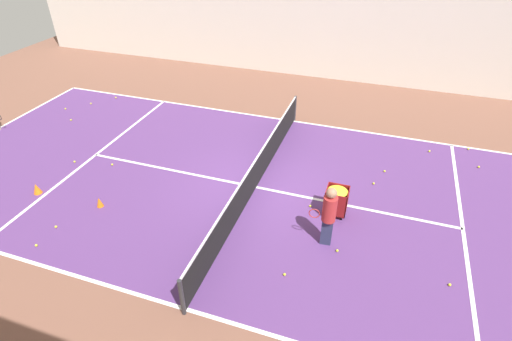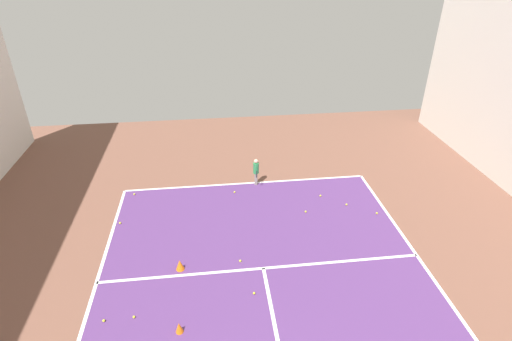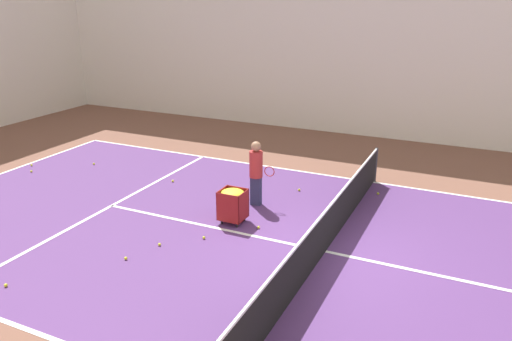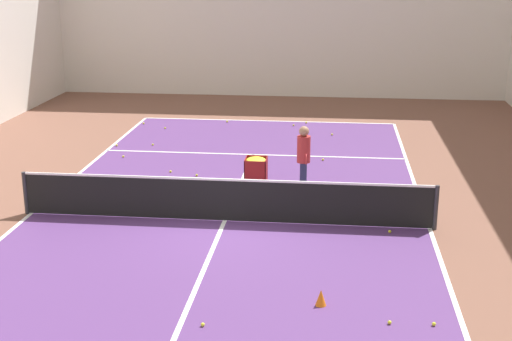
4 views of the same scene
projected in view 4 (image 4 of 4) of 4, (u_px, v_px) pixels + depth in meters
The scene contains 31 objects.
ground_plane at pixel (225, 221), 16.85m from camera, with size 36.05×36.05×0.00m, color brown.
court_playing_area at pixel (225, 221), 16.85m from camera, with size 9.54×21.75×0.00m.
line_baseline_far at pixel (268, 121), 27.20m from camera, with size 9.54×0.10×0.00m, color white.
line_sideline_left at pixel (31, 213), 17.35m from camera, with size 0.10×21.75×0.00m, color white.
line_sideline_right at pixel (430, 229), 16.35m from camera, with size 0.10×21.75×0.00m, color white.
line_service_far at pixel (253, 155), 22.54m from camera, with size 9.54×0.10×0.00m, color white.
line_centre_service at pixel (225, 221), 16.85m from camera, with size 0.10×11.96×0.00m, color white.
tennis_net at pixel (224, 199), 16.69m from camera, with size 9.84×0.10×1.05m.
coach_at_net at pixel (304, 154), 18.76m from camera, with size 0.39×0.69×1.77m.
ball_cart at pixel (256, 167), 19.05m from camera, with size 0.58×0.62×0.87m.
training_cone_1 at pixel (321, 298), 12.72m from camera, with size 0.20×0.20×0.30m, color orange.
tennis_ball_0 at pixel (357, 200), 18.21m from camera, with size 0.07×0.07×0.07m, color yellow.
tennis_ball_1 at pixel (312, 186), 19.35m from camera, with size 0.07×0.07×0.07m, color yellow.
tennis_ball_3 at pixel (251, 196), 18.53m from camera, with size 0.07×0.07×0.07m, color yellow.
tennis_ball_4 at pixel (332, 134), 24.99m from camera, with size 0.07×0.07×0.07m, color yellow.
tennis_ball_5 at pixel (306, 122), 26.79m from camera, with size 0.07×0.07×0.07m, color yellow.
tennis_ball_7 at pixel (153, 145), 23.61m from camera, with size 0.07×0.07×0.07m, color yellow.
tennis_ball_9 at pixel (144, 123), 26.66m from camera, with size 0.07×0.07×0.07m, color yellow.
tennis_ball_10 at pixel (227, 121), 26.96m from camera, with size 0.07×0.07×0.07m, color yellow.
tennis_ball_12 at pixel (197, 175), 20.29m from camera, with size 0.07×0.07×0.07m, color yellow.
tennis_ball_13 at pixel (165, 128), 25.93m from camera, with size 0.07×0.07×0.07m, color yellow.
tennis_ball_14 at pixel (390, 231), 16.11m from camera, with size 0.07×0.07×0.07m, color yellow.
tennis_ball_15 at pixel (390, 322), 12.09m from camera, with size 0.07×0.07×0.07m, color yellow.
tennis_ball_17 at pixel (203, 325), 12.02m from camera, with size 0.07×0.07×0.07m, color yellow.
tennis_ball_18 at pixel (217, 184), 19.51m from camera, with size 0.07×0.07×0.07m, color yellow.
tennis_ball_20 at pixel (294, 125), 26.36m from camera, with size 0.07×0.07×0.07m, color yellow.
tennis_ball_21 at pixel (117, 145), 23.53m from camera, with size 0.07×0.07×0.07m, color yellow.
tennis_ball_23 at pixel (323, 160), 21.86m from camera, with size 0.07×0.07×0.07m, color yellow.
tennis_ball_25 at pixel (123, 156), 22.20m from camera, with size 0.07×0.07×0.07m, color yellow.
tennis_ball_26 at pixel (434, 324), 12.04m from camera, with size 0.07×0.07×0.07m, color yellow.
tennis_ball_27 at pixel (171, 171), 20.64m from camera, with size 0.07×0.07×0.07m, color yellow.
Camera 4 is at (2.46, -15.63, 5.97)m, focal length 50.00 mm.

